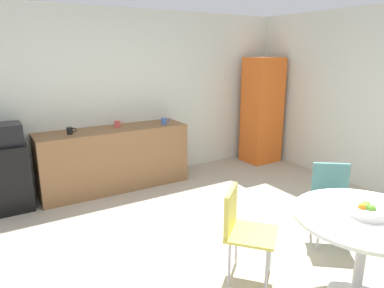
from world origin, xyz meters
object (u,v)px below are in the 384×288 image
(fruit_bowl, at_px, (369,211))
(mug_white, at_px, (70,131))
(mug_green, at_px, (117,124))
(microwave, at_px, (1,135))
(mini_fridge, at_px, (7,177))
(chair_teal, at_px, (331,194))
(mug_red, at_px, (164,121))
(chair_yellow, at_px, (241,224))
(locker_cabinet, at_px, (262,111))
(round_table, at_px, (364,231))

(fruit_bowl, bearing_deg, mug_white, 113.37)
(mug_green, bearing_deg, microwave, -177.56)
(mini_fridge, distance_m, fruit_bowl, 4.12)
(chair_teal, bearing_deg, mug_red, 104.91)
(chair_yellow, distance_m, mug_red, 2.67)
(fruit_bowl, distance_m, mug_white, 3.68)
(chair_yellow, xyz_separation_m, mug_white, (-0.82, 2.62, 0.43))
(locker_cabinet, height_order, chair_teal, locker_cabinet)
(locker_cabinet, xyz_separation_m, chair_teal, (-1.30, -2.54, -0.42))
(mug_white, xyz_separation_m, mug_green, (0.70, 0.10, 0.00))
(locker_cabinet, bearing_deg, round_table, -120.09)
(chair_yellow, height_order, mug_red, mug_red)
(mini_fridge, height_order, microwave, microwave)
(chair_yellow, height_order, mug_white, mug_white)
(round_table, distance_m, mug_green, 3.56)
(mini_fridge, height_order, chair_yellow, mini_fridge)
(chair_teal, relative_size, mug_white, 6.43)
(mug_white, height_order, mug_red, same)
(mini_fridge, height_order, chair_teal, mini_fridge)
(round_table, distance_m, mug_white, 3.68)
(locker_cabinet, bearing_deg, mug_red, 179.68)
(microwave, distance_m, locker_cabinet, 4.19)
(round_table, distance_m, chair_yellow, 0.98)
(chair_teal, distance_m, mug_white, 3.35)
(locker_cabinet, height_order, mug_red, locker_cabinet)
(microwave, distance_m, round_table, 4.11)
(mug_red, bearing_deg, mug_green, 167.47)
(microwave, bearing_deg, round_table, -56.13)
(chair_yellow, distance_m, fruit_bowl, 1.02)
(chair_teal, bearing_deg, mini_fridge, 137.60)
(chair_yellow, bearing_deg, mug_green, 92.59)
(locker_cabinet, bearing_deg, chair_teal, -117.19)
(mug_red, bearing_deg, mini_fridge, 177.70)
(chair_yellow, distance_m, mug_green, 2.76)
(mini_fridge, height_order, locker_cabinet, locker_cabinet)
(mug_white, distance_m, mug_red, 1.39)
(mini_fridge, distance_m, round_table, 4.10)
(chair_yellow, bearing_deg, mug_red, 77.57)
(mini_fridge, bearing_deg, locker_cabinet, -1.37)
(mini_fridge, relative_size, mug_green, 6.63)
(locker_cabinet, bearing_deg, mug_white, 178.93)
(chair_teal, height_order, mug_red, mug_red)
(mini_fridge, bearing_deg, microwave, 0.00)
(round_table, xyz_separation_m, fruit_bowl, (-0.00, -0.01, 0.18))
(locker_cabinet, distance_m, chair_yellow, 3.64)
(round_table, bearing_deg, fruit_bowl, -100.89)
(round_table, height_order, mug_green, mug_green)
(round_table, height_order, chair_teal, chair_teal)
(fruit_bowl, relative_size, mug_green, 2.15)
(mini_fridge, xyz_separation_m, mug_red, (2.21, -0.09, 0.52))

